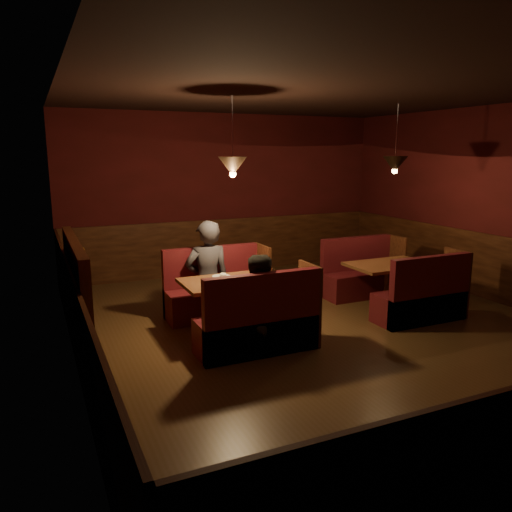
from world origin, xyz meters
name	(u,v)px	position (x,y,z in m)	size (l,w,h in m)	color
room	(307,249)	(-0.28, 0.05, 1.05)	(6.02, 7.02, 2.92)	#4C3319
main_table	(235,292)	(-1.09, 0.39, 0.52)	(1.26, 0.77, 0.88)	#55341D
main_bench_far	(216,294)	(-1.08, 1.11, 0.30)	(1.39, 0.50, 0.95)	#420E17
main_bench_near	(260,327)	(-1.08, -0.33, 0.30)	(1.39, 0.50, 0.95)	#420E17
second_table	(389,275)	(1.31, 0.43, 0.48)	(1.16, 0.74, 0.65)	#55341D
second_bench_far	(361,277)	(1.34, 1.12, 0.29)	(1.28, 0.48, 0.91)	#420E17
second_bench_near	(424,300)	(1.34, -0.26, 0.29)	(1.28, 0.48, 0.91)	#420E17
diner_a	(207,257)	(-1.21, 1.08, 0.84)	(0.61, 0.40, 1.68)	#2E2D33
diner_b	(263,289)	(-1.03, -0.31, 0.73)	(0.71, 0.55, 1.46)	black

